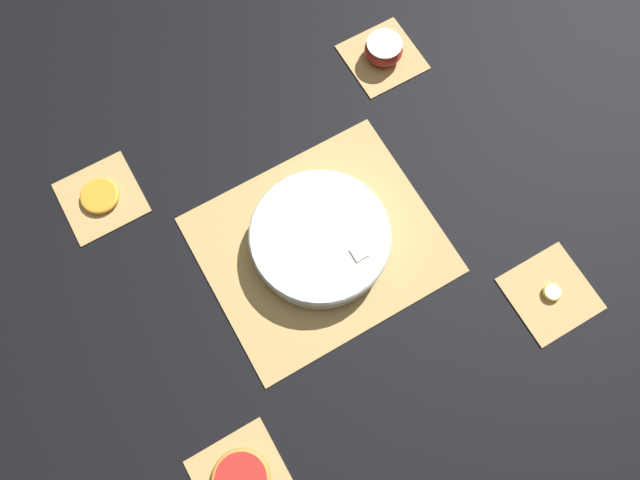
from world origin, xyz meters
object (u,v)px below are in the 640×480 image
apple_half (384,49)px  banana_coin_single (552,292)px  orange_slice_whole (100,196)px  grapefruit_slice (241,479)px  fruit_salad_bowl (320,238)px

apple_half → banana_coin_single: 0.56m
orange_slice_whole → banana_coin_single: size_ratio=2.19×
apple_half → grapefruit_slice: bearing=-137.5°
orange_slice_whole → grapefruit_slice: size_ratio=0.76×
banana_coin_single → apple_half: bearing=90.0°
fruit_salad_bowl → banana_coin_single: (0.31, -0.28, -0.03)m
fruit_salad_bowl → apple_half: size_ratio=3.30×
apple_half → orange_slice_whole: apple_half is taller
fruit_salad_bowl → grapefruit_slice: size_ratio=2.61×
apple_half → orange_slice_whole: size_ratio=1.05×
fruit_salad_bowl → grapefruit_slice: fruit_salad_bowl is taller
apple_half → banana_coin_single: (0.00, -0.56, -0.02)m
fruit_salad_bowl → apple_half: (0.31, 0.28, -0.01)m
banana_coin_single → orange_slice_whole: bearing=137.5°
grapefruit_slice → fruit_salad_bowl: bearing=42.6°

